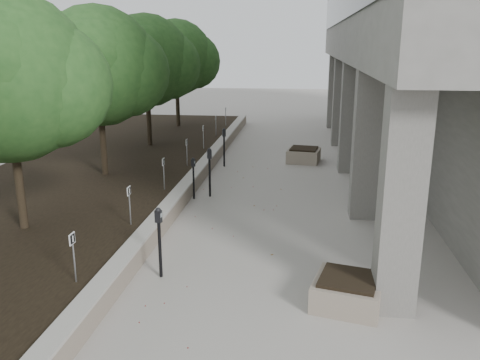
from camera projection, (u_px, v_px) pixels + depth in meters
The scene contains 21 objects.
ground at pixel (196, 325), 8.48m from camera, with size 90.00×90.00×0.00m, color #A7A199.
retaining_wall at pixel (199, 174), 17.24m from camera, with size 0.39×26.00×0.50m, color gray, non-canonical shape.
planting_bed at pixel (98, 172), 17.69m from camera, with size 7.00×26.00×0.40m, color black.
crabapple_tree_2 at pixel (11, 113), 11.09m from camera, with size 4.60×4.00×5.44m, color #214B1C, non-canonical shape.
crabapple_tree_3 at pixel (99, 92), 15.87m from camera, with size 4.60×4.00×5.44m, color #214B1C, non-canonical shape.
crabapple_tree_4 at pixel (147, 80), 20.65m from camera, with size 4.60×4.00×5.44m, color #214B1C, non-canonical shape.
crabapple_tree_5 at pixel (177, 73), 25.43m from camera, with size 4.60×4.00×5.44m, color #214B1C, non-canonical shape.
parking_sign_2 at pixel (74, 258), 9.01m from camera, with size 0.04×0.22×0.96m, color black, non-canonical shape.
parking_sign_3 at pixel (130, 206), 11.87m from camera, with size 0.04×0.22×0.96m, color black, non-canonical shape.
parking_sign_4 at pixel (164, 174), 14.74m from camera, with size 0.04×0.22×0.96m, color black, non-canonical shape.
parking_sign_5 at pixel (187, 153), 17.61m from camera, with size 0.04×0.22×0.96m, color black, non-canonical shape.
parking_sign_6 at pixel (203, 137), 20.48m from camera, with size 0.04×0.22×0.96m, color black, non-canonical shape.
parking_sign_7 at pixel (216, 125), 23.34m from camera, with size 0.04×0.22×0.96m, color black, non-canonical shape.
parking_sign_8 at pixel (226, 116), 26.21m from camera, with size 0.04×0.22×0.96m, color black, non-canonical shape.
parking_meter_2 at pixel (160, 243), 10.01m from camera, with size 0.15×0.11×1.50m, color black, non-canonical shape.
parking_meter_3 at pixel (210, 173), 15.33m from camera, with size 0.15×0.11×1.54m, color black, non-canonical shape.
parking_meter_4 at pixel (194, 178), 15.12m from camera, with size 0.13×0.09×1.30m, color black, non-canonical shape.
parking_meter_5 at pixel (224, 148), 19.08m from camera, with size 0.15×0.11×1.49m, color black, non-canonical shape.
planter_front at pixel (348, 291), 9.04m from camera, with size 1.19×1.19×0.56m, color gray, non-canonical shape.
planter_back at pixel (304, 155), 19.95m from camera, with size 1.23×1.23×0.57m, color gray, non-canonical shape.
berry_scatter at pixel (232, 222), 13.27m from camera, with size 3.30×14.10×0.02m, color maroon, non-canonical shape.
Camera 1 is at (1.69, -7.35, 4.65)m, focal length 37.17 mm.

